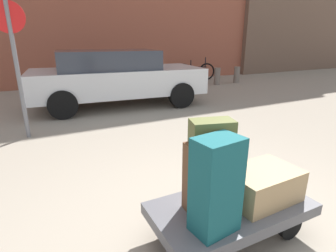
{
  "coord_description": "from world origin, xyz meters",
  "views": [
    {
      "loc": [
        -1.36,
        -1.5,
        1.68
      ],
      "look_at": [
        0.0,
        1.2,
        0.69
      ],
      "focal_mm": 28.48,
      "sensor_mm": 36.0,
      "label": 1
    }
  ],
  "objects_px": {
    "luggage_cart": "(231,211)",
    "bollard_kerb_far": "(217,76)",
    "bicycle_leaning": "(195,72)",
    "bollard_kerb_near": "(149,81)",
    "bollard_corner": "(237,75)",
    "suitcase_brown_stacked_top": "(209,177)",
    "no_parking_sign": "(15,57)",
    "bollard_kerb_mid": "(184,79)",
    "suitcase_tan_rear_left": "(262,184)",
    "duffel_bag_olive_topmost_pile": "(212,132)",
    "parked_car": "(116,76)",
    "suitcase_teal_rear_right": "(216,186)"
  },
  "relations": [
    {
      "from": "luggage_cart",
      "to": "bollard_kerb_far",
      "type": "xyz_separation_m",
      "value": [
        5.01,
        6.91,
        0.05
      ]
    },
    {
      "from": "bollard_kerb_far",
      "to": "bicycle_leaning",
      "type": "bearing_deg",
      "value": 98.63
    },
    {
      "from": "bollard_kerb_near",
      "to": "bollard_corner",
      "type": "distance_m",
      "value": 3.82
    },
    {
      "from": "suitcase_brown_stacked_top",
      "to": "luggage_cart",
      "type": "bearing_deg",
      "value": -4.85
    },
    {
      "from": "luggage_cart",
      "to": "bollard_kerb_far",
      "type": "distance_m",
      "value": 8.54
    },
    {
      "from": "bicycle_leaning",
      "to": "no_parking_sign",
      "type": "distance_m",
      "value": 7.9
    },
    {
      "from": "bollard_corner",
      "to": "bollard_kerb_mid",
      "type": "bearing_deg",
      "value": 180.0
    },
    {
      "from": "bollard_kerb_mid",
      "to": "bollard_kerb_far",
      "type": "bearing_deg",
      "value": 0.0
    },
    {
      "from": "bollard_kerb_near",
      "to": "bollard_kerb_mid",
      "type": "relative_size",
      "value": 1.0
    },
    {
      "from": "luggage_cart",
      "to": "suitcase_tan_rear_left",
      "type": "xyz_separation_m",
      "value": [
        0.28,
        -0.05,
        0.21
      ]
    },
    {
      "from": "duffel_bag_olive_topmost_pile",
      "to": "parked_car",
      "type": "height_order",
      "value": "parked_car"
    },
    {
      "from": "duffel_bag_olive_topmost_pile",
      "to": "bollard_corner",
      "type": "distance_m",
      "value": 9.28
    },
    {
      "from": "bollard_kerb_far",
      "to": "bollard_corner",
      "type": "bearing_deg",
      "value": 0.0
    },
    {
      "from": "parked_car",
      "to": "bollard_kerb_near",
      "type": "xyz_separation_m",
      "value": [
        1.59,
        1.59,
        -0.44
      ]
    },
    {
      "from": "parked_car",
      "to": "bicycle_leaning",
      "type": "xyz_separation_m",
      "value": [
        4.25,
        2.87,
        -0.39
      ]
    },
    {
      "from": "bicycle_leaning",
      "to": "bollard_kerb_near",
      "type": "relative_size",
      "value": 2.72
    },
    {
      "from": "parked_car",
      "to": "bollard_kerb_far",
      "type": "xyz_separation_m",
      "value": [
        4.44,
        1.59,
        -0.44
      ]
    },
    {
      "from": "bollard_kerb_mid",
      "to": "suitcase_teal_rear_right",
      "type": "bearing_deg",
      "value": -118.44
    },
    {
      "from": "luggage_cart",
      "to": "bicycle_leaning",
      "type": "relative_size",
      "value": 0.79
    },
    {
      "from": "duffel_bag_olive_topmost_pile",
      "to": "bollard_kerb_far",
      "type": "xyz_separation_m",
      "value": [
        5.22,
        6.87,
        -0.69
      ]
    },
    {
      "from": "luggage_cart",
      "to": "bollard_corner",
      "type": "xyz_separation_m",
      "value": [
        5.98,
        6.91,
        0.05
      ]
    },
    {
      "from": "suitcase_tan_rear_left",
      "to": "bollard_corner",
      "type": "distance_m",
      "value": 8.99
    },
    {
      "from": "duffel_bag_olive_topmost_pile",
      "to": "suitcase_tan_rear_left",
      "type": "bearing_deg",
      "value": 5.44
    },
    {
      "from": "luggage_cart",
      "to": "bollard_kerb_near",
      "type": "relative_size",
      "value": 2.15
    },
    {
      "from": "luggage_cart",
      "to": "no_parking_sign",
      "type": "xyz_separation_m",
      "value": [
        -1.58,
        3.67,
        1.14
      ]
    },
    {
      "from": "parked_car",
      "to": "bollard_kerb_far",
      "type": "relative_size",
      "value": 6.97
    },
    {
      "from": "luggage_cart",
      "to": "suitcase_tan_rear_left",
      "type": "height_order",
      "value": "suitcase_tan_rear_left"
    },
    {
      "from": "parked_car",
      "to": "bollard_corner",
      "type": "relative_size",
      "value": 6.97
    },
    {
      "from": "parked_car",
      "to": "suitcase_teal_rear_right",
      "type": "bearing_deg",
      "value": -99.17
    },
    {
      "from": "suitcase_teal_rear_right",
      "to": "bollard_kerb_mid",
      "type": "relative_size",
      "value": 1.13
    },
    {
      "from": "suitcase_teal_rear_right",
      "to": "bollard_corner",
      "type": "relative_size",
      "value": 1.13
    },
    {
      "from": "suitcase_teal_rear_right",
      "to": "duffel_bag_olive_topmost_pile",
      "type": "relative_size",
      "value": 2.19
    },
    {
      "from": "suitcase_tan_rear_left",
      "to": "parked_car",
      "type": "relative_size",
      "value": 0.14
    },
    {
      "from": "suitcase_brown_stacked_top",
      "to": "bollard_corner",
      "type": "relative_size",
      "value": 0.9
    },
    {
      "from": "suitcase_brown_stacked_top",
      "to": "bicycle_leaning",
      "type": "bearing_deg",
      "value": 64.43
    },
    {
      "from": "bicycle_leaning",
      "to": "duffel_bag_olive_topmost_pile",
      "type": "bearing_deg",
      "value": -121.68
    },
    {
      "from": "suitcase_tan_rear_left",
      "to": "no_parking_sign",
      "type": "xyz_separation_m",
      "value": [
        -1.86,
        3.71,
        0.93
      ]
    },
    {
      "from": "luggage_cart",
      "to": "bollard_corner",
      "type": "height_order",
      "value": "bollard_corner"
    },
    {
      "from": "duffel_bag_olive_topmost_pile",
      "to": "bollard_kerb_far",
      "type": "height_order",
      "value": "duffel_bag_olive_topmost_pile"
    },
    {
      "from": "suitcase_tan_rear_left",
      "to": "no_parking_sign",
      "type": "bearing_deg",
      "value": 114.86
    },
    {
      "from": "suitcase_teal_rear_right",
      "to": "bollard_kerb_far",
      "type": "distance_m",
      "value": 8.89
    },
    {
      "from": "suitcase_teal_rear_right",
      "to": "bicycle_leaning",
      "type": "height_order",
      "value": "suitcase_teal_rear_right"
    },
    {
      "from": "parked_car",
      "to": "bollard_corner",
      "type": "distance_m",
      "value": 5.66
    },
    {
      "from": "parked_car",
      "to": "no_parking_sign",
      "type": "relative_size",
      "value": 1.96
    },
    {
      "from": "parked_car",
      "to": "bollard_kerb_mid",
      "type": "bearing_deg",
      "value": 28.27
    },
    {
      "from": "parked_car",
      "to": "bollard_kerb_near",
      "type": "relative_size",
      "value": 6.97
    },
    {
      "from": "suitcase_teal_rear_right",
      "to": "bicycle_leaning",
      "type": "distance_m",
      "value": 9.84
    },
    {
      "from": "bollard_kerb_far",
      "to": "no_parking_sign",
      "type": "distance_m",
      "value": 7.42
    },
    {
      "from": "suitcase_teal_rear_right",
      "to": "bicycle_leaning",
      "type": "relative_size",
      "value": 0.41
    },
    {
      "from": "luggage_cart",
      "to": "no_parking_sign",
      "type": "height_order",
      "value": "no_parking_sign"
    }
  ]
}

